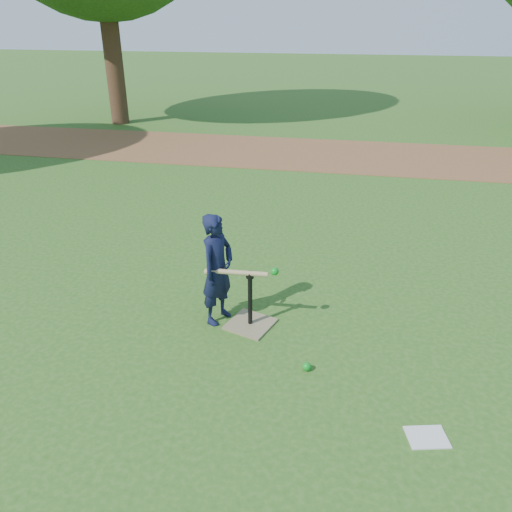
# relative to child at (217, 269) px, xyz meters

# --- Properties ---
(ground) EXTENTS (80.00, 80.00, 0.00)m
(ground) POSITION_rel_child_xyz_m (0.37, -0.40, -0.59)
(ground) COLOR #285116
(ground) RESTS_ON ground
(dirt_strip) EXTENTS (24.00, 3.00, 0.01)m
(dirt_strip) POSITION_rel_child_xyz_m (0.37, 7.10, -0.58)
(dirt_strip) COLOR brown
(dirt_strip) RESTS_ON ground
(child) EXTENTS (0.41, 0.50, 1.18)m
(child) POSITION_rel_child_xyz_m (0.00, 0.00, 0.00)
(child) COLOR black
(child) RESTS_ON ground
(wiffle_ball_ground) EXTENTS (0.08, 0.08, 0.08)m
(wiffle_ball_ground) POSITION_rel_child_xyz_m (1.00, -0.66, -0.55)
(wiffle_ball_ground) COLOR #0C8A1E
(wiffle_ball_ground) RESTS_ON ground
(clipboard) EXTENTS (0.35, 0.30, 0.01)m
(clipboard) POSITION_rel_child_xyz_m (1.98, -1.28, -0.58)
(clipboard) COLOR silver
(clipboard) RESTS_ON ground
(batting_tee) EXTENTS (0.54, 0.54, 0.61)m
(batting_tee) POSITION_rel_child_xyz_m (0.35, -0.05, -0.48)
(batting_tee) COLOR #807351
(batting_tee) RESTS_ON ground
(swing_action) EXTENTS (0.74, 0.12, 0.12)m
(swing_action) POSITION_rel_child_xyz_m (0.27, -0.07, 0.03)
(swing_action) COLOR tan
(swing_action) RESTS_ON ground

